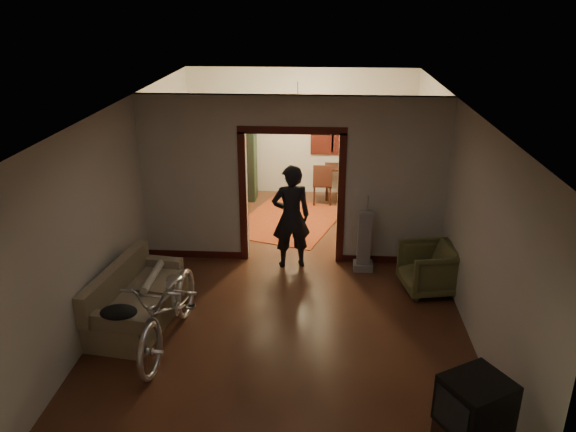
# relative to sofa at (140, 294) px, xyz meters

# --- Properties ---
(floor) EXTENTS (5.00, 8.50, 0.01)m
(floor) POSITION_rel_sofa_xyz_m (1.97, 1.35, -0.41)
(floor) COLOR #3E1F14
(floor) RESTS_ON ground
(ceiling) EXTENTS (5.00, 8.50, 0.01)m
(ceiling) POSITION_rel_sofa_xyz_m (1.97, 1.35, 2.39)
(ceiling) COLOR white
(ceiling) RESTS_ON floor
(wall_back) EXTENTS (5.00, 0.02, 2.80)m
(wall_back) POSITION_rel_sofa_xyz_m (1.97, 5.60, 0.99)
(wall_back) COLOR beige
(wall_back) RESTS_ON floor
(wall_left) EXTENTS (0.02, 8.50, 2.80)m
(wall_left) POSITION_rel_sofa_xyz_m (-0.53, 1.35, 0.99)
(wall_left) COLOR beige
(wall_left) RESTS_ON floor
(wall_right) EXTENTS (0.02, 8.50, 2.80)m
(wall_right) POSITION_rel_sofa_xyz_m (4.47, 1.35, 0.99)
(wall_right) COLOR beige
(wall_right) RESTS_ON floor
(partition_wall) EXTENTS (5.00, 0.14, 2.80)m
(partition_wall) POSITION_rel_sofa_xyz_m (1.97, 2.10, 0.99)
(partition_wall) COLOR beige
(partition_wall) RESTS_ON floor
(door_casing) EXTENTS (1.74, 0.20, 2.32)m
(door_casing) POSITION_rel_sofa_xyz_m (1.97, 2.10, 0.69)
(door_casing) COLOR #3E130E
(door_casing) RESTS_ON floor
(far_window) EXTENTS (0.98, 0.06, 1.28)m
(far_window) POSITION_rel_sofa_xyz_m (2.67, 5.56, 1.14)
(far_window) COLOR black
(far_window) RESTS_ON wall_back
(chandelier) EXTENTS (0.24, 0.24, 0.24)m
(chandelier) POSITION_rel_sofa_xyz_m (1.97, 3.85, 1.94)
(chandelier) COLOR #FFE0A5
(chandelier) RESTS_ON ceiling
(light_switch) EXTENTS (0.08, 0.01, 0.12)m
(light_switch) POSITION_rel_sofa_xyz_m (3.02, 2.03, 0.84)
(light_switch) COLOR silver
(light_switch) RESTS_ON partition_wall
(sofa) EXTENTS (1.05, 1.88, 0.82)m
(sofa) POSITION_rel_sofa_xyz_m (0.00, 0.00, 0.00)
(sofa) COLOR #786D50
(sofa) RESTS_ON floor
(rolled_paper) EXTENTS (0.11, 0.85, 0.11)m
(rolled_paper) POSITION_rel_sofa_xyz_m (0.10, 0.30, 0.12)
(rolled_paper) COLOR beige
(rolled_paper) RESTS_ON sofa
(jacket) EXTENTS (0.45, 0.34, 0.13)m
(jacket) POSITION_rel_sofa_xyz_m (0.05, -0.91, 0.27)
(jacket) COLOR black
(jacket) RESTS_ON sofa
(bicycle) EXTENTS (0.85, 2.12, 1.09)m
(bicycle) POSITION_rel_sofa_xyz_m (0.56, -0.53, 0.13)
(bicycle) COLOR silver
(bicycle) RESTS_ON floor
(armchair) EXTENTS (0.95, 0.93, 0.74)m
(armchair) POSITION_rel_sofa_xyz_m (4.12, 1.11, -0.04)
(armchair) COLOR brown
(armchair) RESTS_ON floor
(crt_tv) EXTENTS (0.76, 0.74, 0.49)m
(crt_tv) POSITION_rel_sofa_xyz_m (3.93, -2.35, 0.33)
(crt_tv) COLOR black
(crt_tv) RESTS_ON tv_stand
(vacuum) EXTENTS (0.38, 0.34, 1.03)m
(vacuum) POSITION_rel_sofa_xyz_m (3.17, 1.75, 0.10)
(vacuum) COLOR gray
(vacuum) RESTS_ON floor
(person) EXTENTS (0.72, 0.56, 1.75)m
(person) POSITION_rel_sofa_xyz_m (1.97, 1.84, 0.46)
(person) COLOR black
(person) RESTS_ON floor
(oriental_rug) EXTENTS (2.41, 2.76, 0.02)m
(oriental_rug) POSITION_rel_sofa_xyz_m (1.81, 3.78, -0.40)
(oriental_rug) COLOR maroon
(oriental_rug) RESTS_ON floor
(locker) EXTENTS (0.85, 0.48, 1.69)m
(locker) POSITION_rel_sofa_xyz_m (0.59, 5.07, 0.43)
(locker) COLOR #1D301E
(locker) RESTS_ON floor
(globe) EXTENTS (0.27, 0.27, 0.27)m
(globe) POSITION_rel_sofa_xyz_m (0.59, 5.07, 1.53)
(globe) COLOR #1E5972
(globe) RESTS_ON locker
(desk) EXTENTS (1.08, 0.76, 0.72)m
(desk) POSITION_rel_sofa_xyz_m (3.01, 5.24, -0.05)
(desk) COLOR #331811
(desk) RESTS_ON floor
(desk_chair) EXTENTS (0.47, 0.47, 0.91)m
(desk_chair) POSITION_rel_sofa_xyz_m (2.47, 4.86, 0.05)
(desk_chair) COLOR #331811
(desk_chair) RESTS_ON floor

